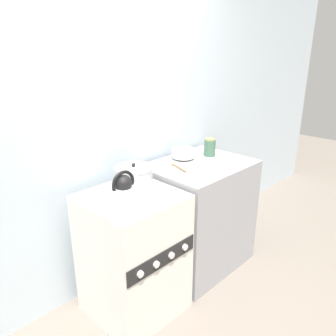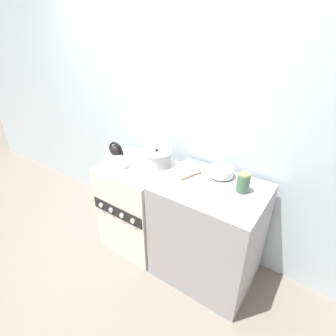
{
  "view_description": "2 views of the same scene",
  "coord_description": "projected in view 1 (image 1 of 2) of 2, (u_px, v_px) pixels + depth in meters",
  "views": [
    {
      "loc": [
        -1.21,
        -1.25,
        1.8
      ],
      "look_at": [
        0.32,
        0.26,
        1.02
      ],
      "focal_mm": 35.0,
      "sensor_mm": 36.0,
      "label": 1
    },
    {
      "loc": [
        1.44,
        -1.27,
        2.03
      ],
      "look_at": [
        0.33,
        0.32,
        0.97
      ],
      "focal_mm": 28.0,
      "sensor_mm": 36.0,
      "label": 2
    }
  ],
  "objects": [
    {
      "name": "ground_plane",
      "position": [
        163.0,
        328.0,
        2.25
      ],
      "size": [
        12.0,
        12.0,
        0.0
      ],
      "primitive_type": "plane",
      "color": "#70665B"
    },
    {
      "name": "wall_back",
      "position": [
        91.0,
        132.0,
        2.29
      ],
      "size": [
        7.0,
        0.06,
        2.5
      ],
      "color": "silver",
      "rests_on": "ground_plane"
    },
    {
      "name": "stove",
      "position": [
        133.0,
        254.0,
        2.29
      ],
      "size": [
        0.6,
        0.61,
        0.9
      ],
      "color": "silver",
      "rests_on": "ground_plane"
    },
    {
      "name": "counter",
      "position": [
        199.0,
        215.0,
        2.8
      ],
      "size": [
        0.83,
        0.65,
        0.93
      ],
      "color": "#99999E",
      "rests_on": "ground_plane"
    },
    {
      "name": "kettle",
      "position": [
        124.0,
        194.0,
        1.94
      ],
      "size": [
        0.23,
        0.19,
        0.24
      ],
      "color": "silver",
      "rests_on": "stove"
    },
    {
      "name": "cooking_pot",
      "position": [
        134.0,
        176.0,
        2.29
      ],
      "size": [
        0.27,
        0.27,
        0.16
      ],
      "color": "#B2B2B7",
      "rests_on": "stove"
    },
    {
      "name": "enamel_bowl",
      "position": [
        183.0,
        153.0,
        2.74
      ],
      "size": [
        0.19,
        0.19,
        0.08
      ],
      "color": "white",
      "rests_on": "counter"
    },
    {
      "name": "storage_jar",
      "position": [
        210.0,
        147.0,
        2.8
      ],
      "size": [
        0.1,
        0.1,
        0.15
      ],
      "color": "#3F664C",
      "rests_on": "counter"
    },
    {
      "name": "wooden_spoon",
      "position": [
        178.0,
        167.0,
        2.54
      ],
      "size": [
        0.09,
        0.22,
        0.02
      ],
      "color": "olive",
      "rests_on": "counter"
    }
  ]
}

